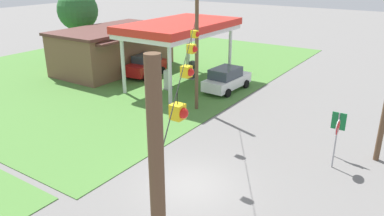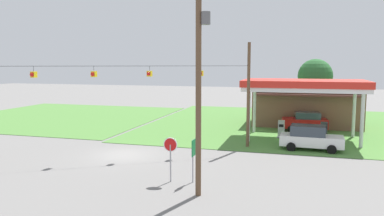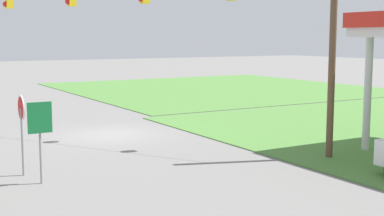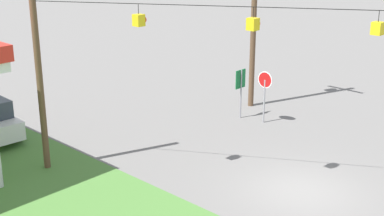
{
  "view_description": "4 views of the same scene",
  "coord_description": "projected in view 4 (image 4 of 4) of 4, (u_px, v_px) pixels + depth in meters",
  "views": [
    {
      "loc": [
        -12.01,
        -8.19,
        9.24
      ],
      "look_at": [
        3.5,
        2.21,
        2.14
      ],
      "focal_mm": 35.0,
      "sensor_mm": 36.0,
      "label": 1
    },
    {
      "loc": [
        11.85,
        -23.97,
        6.52
      ],
      "look_at": [
        4.01,
        3.8,
        3.09
      ],
      "focal_mm": 35.0,
      "sensor_mm": 36.0,
      "label": 2
    },
    {
      "loc": [
        21.75,
        -8.54,
        4.21
      ],
      "look_at": [
        4.59,
        1.5,
        1.61
      ],
      "focal_mm": 50.0,
      "sensor_mm": 36.0,
      "label": 3
    },
    {
      "loc": [
        -8.72,
        14.87,
        8.64
      ],
      "look_at": [
        2.86,
        2.57,
        3.06
      ],
      "focal_mm": 50.0,
      "sensor_mm": 36.0,
      "label": 4
    }
  ],
  "objects": [
    {
      "name": "stop_sign_roadside",
      "position": [
        265.0,
        86.0,
        24.89
      ],
      "size": [
        0.8,
        0.08,
        2.5
      ],
      "rotation": [
        0.0,
        0.0,
        3.14
      ],
      "color": "#99999E",
      "rests_on": "ground"
    },
    {
      "name": "ground_plane",
      "position": [
        302.0,
        192.0,
        18.67
      ],
      "size": [
        160.0,
        160.0,
        0.0
      ],
      "primitive_type": "plane",
      "color": "slate"
    },
    {
      "name": "route_sign",
      "position": [
        241.0,
        84.0,
        25.58
      ],
      "size": [
        0.1,
        0.7,
        2.4
      ],
      "color": "gray",
      "rests_on": "ground"
    },
    {
      "name": "signal_span_gantry",
      "position": [
        311.0,
        68.0,
        17.27
      ],
      "size": [
        16.67,
        10.24,
        8.15
      ],
      "color": "brown",
      "rests_on": "ground"
    }
  ]
}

